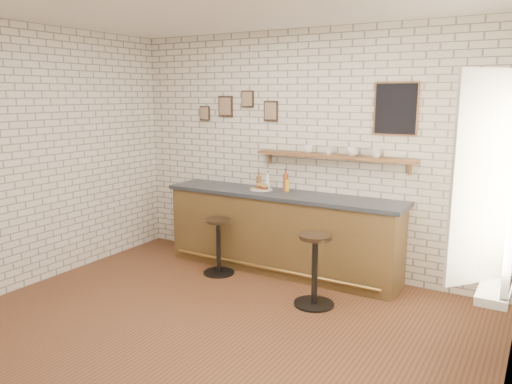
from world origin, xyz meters
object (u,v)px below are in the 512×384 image
(book_lower, at_px, (497,268))
(book_upper, at_px, (498,265))
(sandwich_plate, at_px, (261,189))
(bar_stool_left, at_px, (218,244))
(shelf_cup_a, at_px, (308,149))
(shelf_cup_c, at_px, (352,151))
(bar_stool_right, at_px, (315,268))
(shelf_cup_b, at_px, (329,151))
(bitters_bottle_white, at_px, (268,182))
(bitters_bottle_amber, at_px, (286,182))
(ciabatta_sandwich, at_px, (262,186))
(bar_counter, at_px, (281,232))
(shelf_cup_d, at_px, (376,153))
(bitters_bottle_brown, at_px, (259,182))
(condiment_bottle_yellow, at_px, (287,185))

(book_lower, xyz_separation_m, book_upper, (0.00, 0.02, 0.02))
(sandwich_plate, relative_size, bar_stool_left, 0.40)
(shelf_cup_a, xyz_separation_m, shelf_cup_c, (0.56, 0.00, 0.01))
(bar_stool_right, bearing_deg, shelf_cup_b, 105.54)
(bitters_bottle_white, bearing_deg, book_upper, -28.61)
(bitters_bottle_amber, distance_m, shelf_cup_c, 0.94)
(shelf_cup_b, bearing_deg, book_upper, -83.20)
(book_upper, bearing_deg, sandwich_plate, 162.38)
(sandwich_plate, distance_m, ciabatta_sandwich, 0.04)
(sandwich_plate, relative_size, shelf_cup_c, 2.07)
(bar_counter, distance_m, bitters_bottle_amber, 0.63)
(sandwich_plate, distance_m, shelf_cup_c, 1.27)
(bitters_bottle_amber, bearing_deg, bar_stool_right, -47.72)
(shelf_cup_b, height_order, book_upper, shelf_cup_b)
(bitters_bottle_white, bearing_deg, ciabatta_sandwich, -108.79)
(shelf_cup_c, height_order, shelf_cup_d, shelf_cup_c)
(bitters_bottle_brown, xyz_separation_m, shelf_cup_a, (0.66, 0.07, 0.45))
(condiment_bottle_yellow, bearing_deg, bitters_bottle_white, 180.00)
(ciabatta_sandwich, height_order, bitters_bottle_brown, bitters_bottle_brown)
(sandwich_plate, height_order, shelf_cup_a, shelf_cup_a)
(bar_stool_left, distance_m, book_lower, 3.37)
(bitters_bottle_brown, bearing_deg, bar_stool_right, -36.57)
(bitters_bottle_brown, xyz_separation_m, bar_stool_right, (1.21, -0.90, -0.68))
(bar_counter, bearing_deg, bitters_bottle_white, 154.57)
(bitters_bottle_white, distance_m, bitters_bottle_amber, 0.26)
(condiment_bottle_yellow, xyz_separation_m, shelf_cup_d, (1.11, 0.07, 0.46))
(bar_counter, relative_size, sandwich_plate, 11.07)
(bar_stool_left, xyz_separation_m, bar_stool_right, (1.42, -0.27, 0.04))
(bar_stool_right, height_order, shelf_cup_b, shelf_cup_b)
(bar_stool_right, distance_m, shelf_cup_d, 1.52)
(bar_stool_right, xyz_separation_m, shelf_cup_d, (0.31, 0.97, 1.14))
(shelf_cup_b, xyz_separation_m, book_upper, (2.03, -1.62, -0.59))
(bitters_bottle_white, distance_m, book_lower, 3.24)
(bar_stool_left, bearing_deg, condiment_bottle_yellow, 45.23)
(shelf_cup_b, relative_size, book_lower, 0.43)
(bar_stool_left, distance_m, shelf_cup_d, 2.21)
(bitters_bottle_brown, bearing_deg, book_lower, -27.84)
(sandwich_plate, height_order, condiment_bottle_yellow, condiment_bottle_yellow)
(sandwich_plate, relative_size, ciabatta_sandwich, 1.26)
(bitters_bottle_brown, relative_size, shelf_cup_a, 1.70)
(bar_counter, distance_m, shelf_cup_c, 1.35)
(ciabatta_sandwich, bearing_deg, bitters_bottle_white, 71.21)
(ciabatta_sandwich, distance_m, bitters_bottle_white, 0.11)
(bitters_bottle_brown, bearing_deg, ciabatta_sandwich, -42.34)
(book_upper, bearing_deg, ciabatta_sandwich, 162.31)
(sandwich_plate, distance_m, bar_stool_right, 1.50)
(condiment_bottle_yellow, distance_m, shelf_cup_a, 0.53)
(book_lower, bearing_deg, condiment_bottle_yellow, 150.14)
(ciabatta_sandwich, xyz_separation_m, condiment_bottle_yellow, (0.30, 0.09, 0.03))
(shelf_cup_a, xyz_separation_m, shelf_cup_d, (0.85, 0.00, 0.00))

